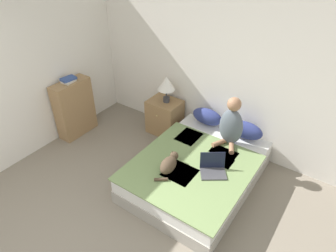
{
  "coord_description": "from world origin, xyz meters",
  "views": [
    {
      "loc": [
        1.84,
        -0.65,
        3.13
      ],
      "look_at": [
        -0.11,
        2.17,
        0.77
      ],
      "focal_mm": 32.0,
      "sensor_mm": 36.0,
      "label": 1
    }
  ],
  "objects": [
    {
      "name": "person_sitting",
      "position": [
        0.58,
        2.73,
        0.75
      ],
      "size": [
        0.36,
        0.34,
        0.75
      ],
      "color": "slate",
      "rests_on": "bed"
    },
    {
      "name": "laptop_open",
      "position": [
        0.68,
        2.05,
        0.47
      ],
      "size": [
        0.43,
        0.41,
        0.24
      ],
      "rotation": [
        0.0,
        0.0,
        0.62
      ],
      "color": "#424247",
      "rests_on": "bed"
    },
    {
      "name": "bookshelf",
      "position": [
        -1.96,
        2.03,
        0.49
      ],
      "size": [
        0.27,
        0.66,
        0.98
      ],
      "color": "#99754C",
      "rests_on": "ground_plane"
    },
    {
      "name": "nightstand",
      "position": [
        -0.72,
        2.93,
        0.31
      ],
      "size": [
        0.54,
        0.46,
        0.61
      ],
      "color": "#937047",
      "rests_on": "ground_plane"
    },
    {
      "name": "pillow_far",
      "position": [
        0.72,
        3.01,
        0.55
      ],
      "size": [
        0.51,
        0.24,
        0.26
      ],
      "color": "navy",
      "rests_on": "bed"
    },
    {
      "name": "wall_back",
      "position": [
        0.0,
        3.22,
        1.27
      ],
      "size": [
        5.26,
        0.05,
        2.55
      ],
      "color": "white",
      "rests_on": "ground_plane"
    },
    {
      "name": "cat_tabby",
      "position": [
        0.18,
        1.76,
        0.52
      ],
      "size": [
        0.23,
        0.51,
        0.19
      ],
      "rotation": [
        0.0,
        0.0,
        1.71
      ],
      "color": "#473828",
      "rests_on": "bed"
    },
    {
      "name": "pillow_near",
      "position": [
        0.06,
        3.01,
        0.55
      ],
      "size": [
        0.51,
        0.24,
        0.26
      ],
      "color": "navy",
      "rests_on": "bed"
    },
    {
      "name": "bed",
      "position": [
        0.39,
        2.16,
        0.21
      ],
      "size": [
        1.5,
        1.98,
        0.42
      ],
      "color": "#9E998E",
      "rests_on": "ground_plane"
    },
    {
      "name": "table_lamp",
      "position": [
        -0.68,
        2.94,
        0.94
      ],
      "size": [
        0.29,
        0.29,
        0.46
      ],
      "color": "#38383D",
      "rests_on": "nightstand"
    },
    {
      "name": "wall_side",
      "position": [
        -2.15,
        1.6,
        1.27
      ],
      "size": [
        0.05,
        4.2,
        2.55
      ],
      "color": "white",
      "rests_on": "ground_plane"
    },
    {
      "name": "book_stack_top",
      "position": [
        -1.97,
        2.03,
        1.02
      ],
      "size": [
        0.18,
        0.25,
        0.08
      ],
      "color": "beige",
      "rests_on": "bookshelf"
    }
  ]
}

